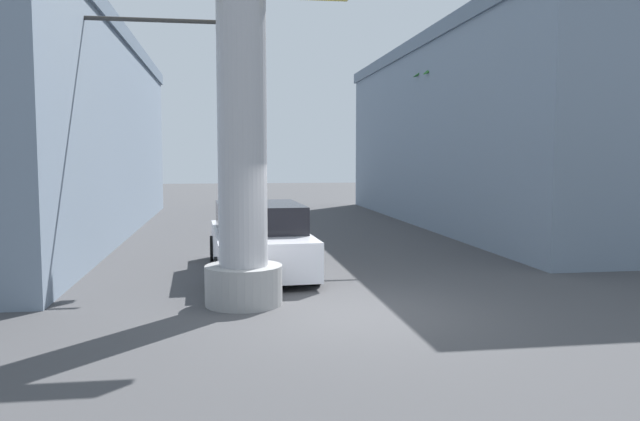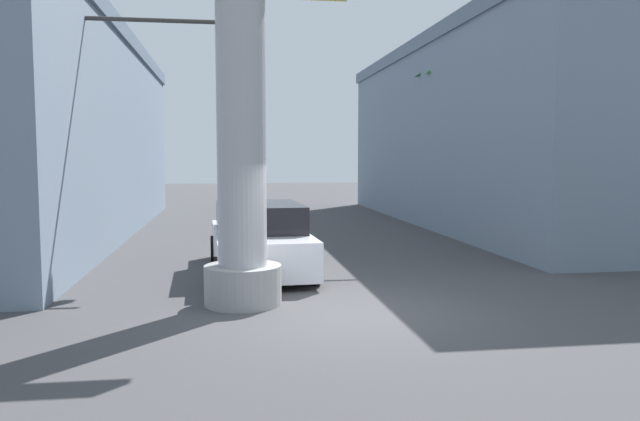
{
  "view_description": "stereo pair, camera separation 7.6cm",
  "coord_description": "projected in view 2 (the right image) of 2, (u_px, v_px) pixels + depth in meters",
  "views": [
    {
      "loc": [
        -2.07,
        -9.89,
        2.61
      ],
      "look_at": [
        0.0,
        3.37,
        1.46
      ],
      "focal_mm": 35.0,
      "sensor_mm": 36.0,
      "label": 1
    },
    {
      "loc": [
        -1.99,
        -9.9,
        2.61
      ],
      "look_at": [
        0.0,
        3.37,
        1.46
      ],
      "focal_mm": 35.0,
      "sensor_mm": 36.0,
      "label": 2
    }
  ],
  "objects": [
    {
      "name": "neon_sign_pole",
      "position": [
        240.0,
        7.0,
        10.64
      ],
      "size": [
        3.66,
        1.37,
        11.27
      ],
      "color": "#9E9EA3",
      "rests_on": "ground"
    },
    {
      "name": "street_lamp",
      "position": [
        489.0,
        85.0,
        18.89
      ],
      "size": [
        2.55,
        0.28,
        7.99
      ],
      "color": "#59595E",
      "rests_on": "ground"
    },
    {
      "name": "palm_tree_mid_right",
      "position": [
        452.0,
        118.0,
        22.84
      ],
      "size": [
        3.02,
        3.06,
        6.33
      ],
      "color": "brown",
      "rests_on": "ground"
    },
    {
      "name": "traffic_light_mast",
      "position": [
        108.0,
        90.0,
        14.28
      ],
      "size": [
        5.29,
        0.32,
        5.84
      ],
      "color": "#333333",
      "rests_on": "ground"
    },
    {
      "name": "car_lead",
      "position": [
        259.0,
        240.0,
        14.17
      ],
      "size": [
        2.31,
        4.91,
        1.56
      ],
      "color": "black",
      "rests_on": "ground"
    },
    {
      "name": "ground_plane",
      "position": [
        290.0,
        238.0,
        20.12
      ],
      "size": [
        85.85,
        85.85,
        0.0
      ],
      "primitive_type": "plane",
      "color": "#424244"
    },
    {
      "name": "palm_tree_far_right",
      "position": [
        398.0,
        129.0,
        31.29
      ],
      "size": [
        2.37,
        2.24,
        6.17
      ],
      "color": "brown",
      "rests_on": "ground"
    },
    {
      "name": "building_right",
      "position": [
        519.0,
        133.0,
        24.55
      ],
      "size": [
        8.73,
        21.24,
        7.13
      ],
      "color": "slate",
      "rests_on": "ground"
    },
    {
      "name": "palm_tree_mid_left",
      "position": [
        81.0,
        60.0,
        18.97
      ],
      "size": [
        2.62,
        2.54,
        8.97
      ],
      "color": "brown",
      "rests_on": "ground"
    },
    {
      "name": "pedestrian_far_left",
      "position": [
        134.0,
        199.0,
        23.26
      ],
      "size": [
        0.44,
        0.44,
        1.79
      ],
      "color": "black",
      "rests_on": "ground"
    }
  ]
}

